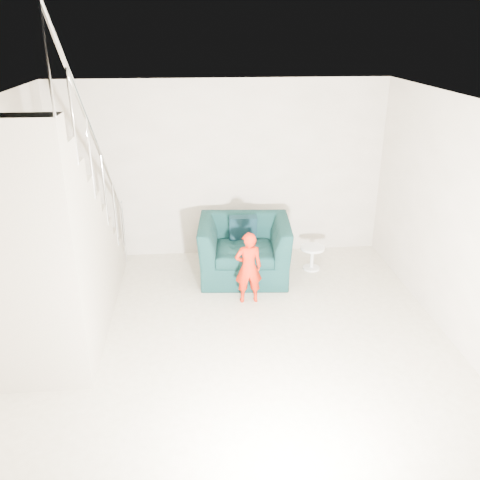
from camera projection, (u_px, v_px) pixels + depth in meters
name	position (u px, v px, depth m)	size (l,w,h in m)	color
floor	(237.00, 351.00, 5.71)	(5.50, 5.50, 0.00)	tan
ceiling	(236.00, 106.00, 4.66)	(5.50, 5.50, 0.00)	silver
back_wall	(221.00, 171.00, 7.71)	(5.00, 5.00, 0.00)	#A69A87
front_wall	(281.00, 445.00, 2.66)	(5.00, 5.00, 0.00)	#A69A87
right_wall	(470.00, 233.00, 5.40)	(5.50, 5.50, 0.00)	#A69A87
armchair	(244.00, 249.00, 7.30)	(1.28, 1.12, 0.83)	black
toddler	(248.00, 268.00, 6.57)	(0.36, 0.23, 0.98)	#B02A05
side_table	(312.00, 254.00, 7.55)	(0.36, 0.36, 0.36)	silver
staircase	(54.00, 261.00, 5.68)	(1.02, 3.03, 3.62)	#ADA089
cushion	(243.00, 228.00, 7.40)	(0.40, 0.12, 0.38)	black
throw	(204.00, 245.00, 7.15)	(0.04, 0.45, 0.50)	black
phone	(255.00, 242.00, 6.43)	(0.02, 0.05, 0.10)	black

